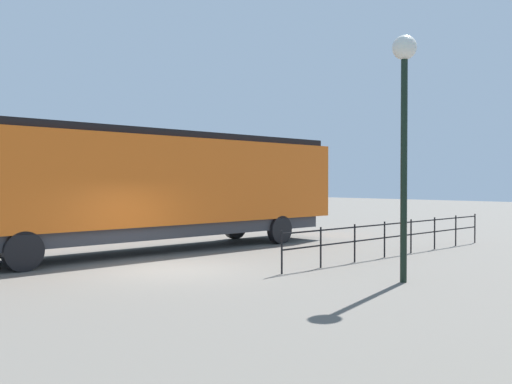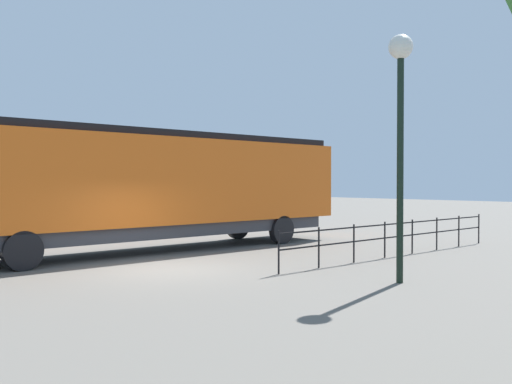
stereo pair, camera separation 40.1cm
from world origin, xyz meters
TOP-DOWN VIEW (x-y plane):
  - ground_plane at (0.00, 0.00)m, footprint 120.00×120.00m
  - locomotive at (-3.83, 2.48)m, footprint 2.95×15.63m
  - lamp_post at (5.49, 3.00)m, footprint 0.59×0.59m
  - platform_fence at (2.63, 7.30)m, footprint 0.05×11.17m

SIDE VIEW (x-z plane):
  - ground_plane at x=0.00m, z-range 0.00..0.00m
  - platform_fence at x=2.63m, z-range 0.16..1.32m
  - locomotive at x=-3.83m, z-range 0.25..4.42m
  - lamp_post at x=5.49m, z-range 1.49..7.44m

